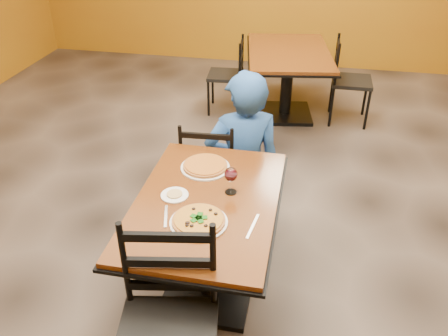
% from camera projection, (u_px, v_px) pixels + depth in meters
% --- Properties ---
extents(floor, '(7.00, 8.00, 0.01)m').
position_uv_depth(floor, '(224.00, 242.00, 3.43)').
color(floor, black).
rests_on(floor, ground).
extents(table_main, '(0.83, 1.23, 0.75)m').
position_uv_depth(table_main, '(207.00, 226.00, 2.72)').
color(table_main, brown).
rests_on(table_main, floor).
extents(table_second, '(1.08, 1.43, 0.75)m').
position_uv_depth(table_second, '(288.00, 68.00, 4.98)').
color(table_second, brown).
rests_on(table_second, floor).
extents(chair_main_far, '(0.42, 0.42, 0.88)m').
position_uv_depth(chair_main_far, '(211.00, 168.00, 3.49)').
color(chair_main_far, black).
rests_on(chair_main_far, floor).
extents(chair_second_left, '(0.41, 0.41, 0.84)m').
position_uv_depth(chair_second_left, '(225.00, 75.00, 5.17)').
color(chair_second_left, black).
rests_on(chair_second_left, floor).
extents(chair_second_right, '(0.41, 0.41, 0.91)m').
position_uv_depth(chair_second_right, '(352.00, 82.00, 4.92)').
color(chair_second_right, black).
rests_on(chair_second_right, floor).
extents(diner, '(0.69, 0.57, 1.19)m').
position_uv_depth(diner, '(243.00, 146.00, 3.47)').
color(diner, '#1B4597').
rests_on(diner, floor).
extents(plate_main, '(0.31, 0.31, 0.01)m').
position_uv_depth(plate_main, '(199.00, 222.00, 2.44)').
color(plate_main, white).
rests_on(plate_main, table_main).
extents(pizza_main, '(0.28, 0.28, 0.02)m').
position_uv_depth(pizza_main, '(199.00, 220.00, 2.43)').
color(pizza_main, maroon).
rests_on(pizza_main, plate_main).
extents(plate_far, '(0.31, 0.31, 0.01)m').
position_uv_depth(plate_far, '(205.00, 167.00, 2.90)').
color(plate_far, white).
rests_on(plate_far, table_main).
extents(pizza_far, '(0.28, 0.28, 0.02)m').
position_uv_depth(pizza_far, '(205.00, 165.00, 2.90)').
color(pizza_far, '#B58922').
rests_on(pizza_far, plate_far).
extents(side_plate, '(0.16, 0.16, 0.01)m').
position_uv_depth(side_plate, '(175.00, 195.00, 2.65)').
color(side_plate, white).
rests_on(side_plate, table_main).
extents(dip, '(0.09, 0.09, 0.01)m').
position_uv_depth(dip, '(175.00, 194.00, 2.64)').
color(dip, tan).
rests_on(dip, side_plate).
extents(wine_glass, '(0.08, 0.08, 0.18)m').
position_uv_depth(wine_glass, '(231.00, 179.00, 2.64)').
color(wine_glass, white).
rests_on(wine_glass, table_main).
extents(fork, '(0.07, 0.19, 0.00)m').
position_uv_depth(fork, '(166.00, 216.00, 2.49)').
color(fork, silver).
rests_on(fork, table_main).
extents(knife, '(0.04, 0.21, 0.00)m').
position_uv_depth(knife, '(253.00, 226.00, 2.42)').
color(knife, silver).
rests_on(knife, table_main).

